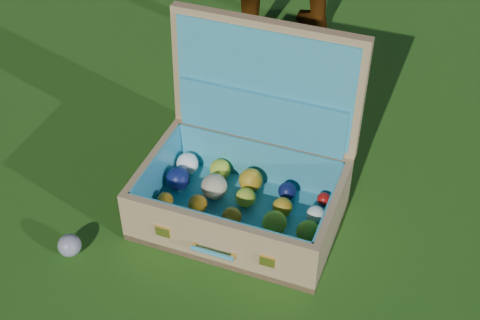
# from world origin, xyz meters

# --- Properties ---
(ground) EXTENTS (60.00, 60.00, 0.00)m
(ground) POSITION_xyz_m (0.00, 0.00, 0.00)
(ground) COLOR #215114
(ground) RESTS_ON ground
(stray_ball) EXTENTS (0.06, 0.06, 0.06)m
(stray_ball) POSITION_xyz_m (-0.37, -0.14, 0.03)
(stray_ball) COLOR #3F67A6
(stray_ball) RESTS_ON ground
(suitcase) EXTENTS (0.63, 0.55, 0.51)m
(suitcase) POSITION_xyz_m (0.09, 0.05, 0.14)
(suitcase) COLOR tan
(suitcase) RESTS_ON ground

